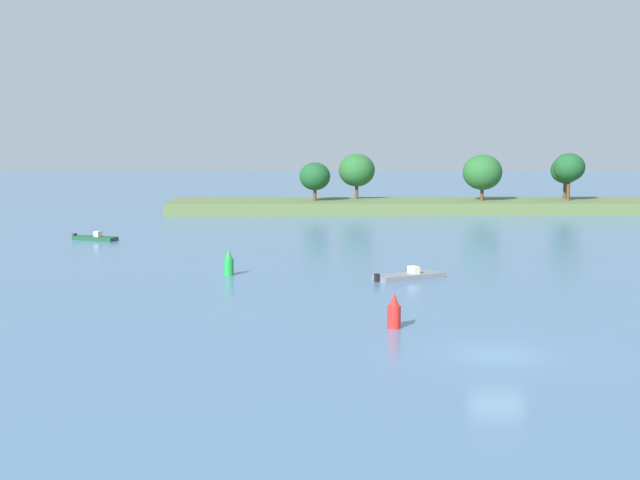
% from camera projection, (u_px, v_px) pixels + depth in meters
% --- Properties ---
extents(ground_plane, '(400.00, 400.00, 0.00)m').
position_uv_depth(ground_plane, '(497.00, 355.00, 41.00)').
color(ground_plane, '#476B8E').
extents(treeline_island, '(72.93, 12.13, 7.61)m').
position_uv_depth(treeline_island, '(452.00, 198.00, 115.95)').
color(treeline_island, '#566B3D').
rests_on(treeline_island, ground).
extents(small_motorboat, '(5.28, 3.91, 0.85)m').
position_uv_depth(small_motorboat, '(409.00, 276.00, 62.50)').
color(small_motorboat, slate).
rests_on(small_motorboat, ground).
extents(fishing_skiff, '(4.61, 2.91, 0.87)m').
position_uv_depth(fishing_skiff, '(95.00, 238.00, 85.06)').
color(fishing_skiff, '#19472D').
rests_on(fishing_skiff, ground).
extents(channel_buoy_red, '(0.70, 0.70, 1.90)m').
position_uv_depth(channel_buoy_red, '(394.00, 313.00, 46.53)').
color(channel_buoy_red, red).
rests_on(channel_buoy_red, ground).
extents(channel_buoy_green, '(0.70, 0.70, 1.90)m').
position_uv_depth(channel_buoy_green, '(229.00, 264.00, 63.98)').
color(channel_buoy_green, green).
rests_on(channel_buoy_green, ground).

